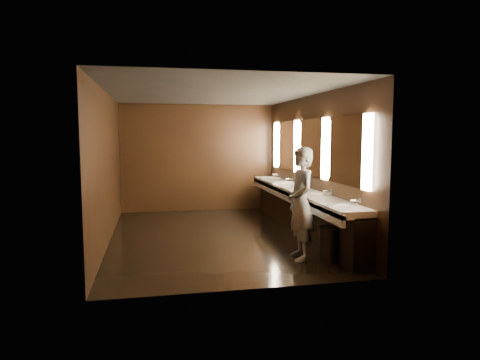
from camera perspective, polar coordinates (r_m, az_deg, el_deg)
The scene contains 10 objects.
floor at distance 8.58m, azimuth -3.44°, elevation -7.48°, with size 6.00×6.00×0.00m, color black.
ceiling at distance 8.38m, azimuth -3.56°, elevation 11.47°, with size 4.00×6.00×0.02m, color #2D2D2B.
wall_back at distance 11.34m, azimuth -5.63°, elevation 2.96°, with size 4.00×0.02×2.80m, color black.
wall_front at distance 5.42m, azimuth 0.96°, elevation -0.38°, with size 4.00×0.02×2.80m, color black.
wall_left at distance 8.33m, azimuth -17.26°, elevation 1.60°, with size 0.02×6.00×2.80m, color black.
wall_right at distance 8.87m, azimuth 9.41°, elevation 2.05°, with size 0.02×6.00×2.80m, color black.
sink_counter at distance 8.91m, azimuth 8.07°, elevation -3.78°, with size 0.55×5.40×1.01m.
mirror_band at distance 8.84m, azimuth 9.33°, elevation 4.31°, with size 0.06×5.03×1.15m.
person at distance 6.94m, azimuth 8.10°, elevation -3.13°, with size 0.66×0.43×1.81m, color #90AED6.
trash_bin at distance 7.03m, azimuth 11.95°, elevation -8.33°, with size 0.36×0.36×0.55m, color black.
Camera 1 is at (-1.17, -8.26, 2.01)m, focal length 32.00 mm.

